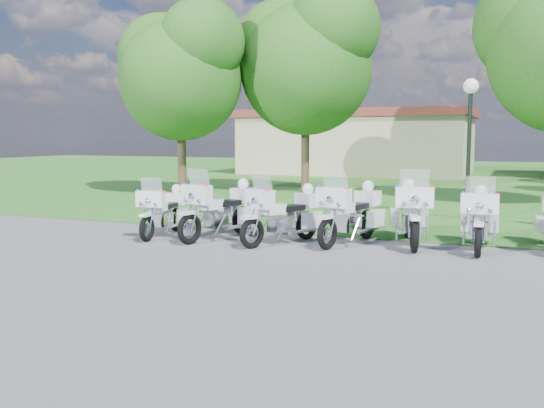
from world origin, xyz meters
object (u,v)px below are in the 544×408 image
at_px(motorcycle_0, 165,211).
at_px(motorcycle_2, 285,214).
at_px(motorcycle_3, 351,212).
at_px(motorcycle_4, 411,212).
at_px(lamp_post, 470,113).
at_px(motorcycle_5, 480,218).
at_px(motorcycle_1, 221,209).

bearing_deg(motorcycle_0, motorcycle_2, 176.66).
relative_size(motorcycle_0, motorcycle_2, 0.98).
bearing_deg(motorcycle_0, motorcycle_3, -176.77).
distance_m(motorcycle_4, lamp_post, 5.42).
xyz_separation_m(motorcycle_3, motorcycle_5, (2.75, 0.32, -0.03)).
height_order(motorcycle_1, motorcycle_5, motorcycle_1).
xyz_separation_m(motorcycle_4, lamp_post, (0.82, 4.81, 2.36)).
bearing_deg(lamp_post, motorcycle_2, -121.07).
height_order(motorcycle_0, motorcycle_5, motorcycle_5).
bearing_deg(motorcycle_5, motorcycle_1, 6.11).
xyz_separation_m(motorcycle_2, motorcycle_5, (4.15, 0.91, 0.00)).
bearing_deg(motorcycle_5, motorcycle_0, 5.67).
xyz_separation_m(motorcycle_0, lamp_post, (6.60, 5.93, 2.47)).
distance_m(motorcycle_1, motorcycle_3, 3.08).
height_order(motorcycle_0, motorcycle_2, motorcycle_2).
xyz_separation_m(motorcycle_0, motorcycle_3, (4.51, 0.74, 0.09)).
relative_size(motorcycle_4, lamp_post, 0.63).
bearing_deg(motorcycle_2, motorcycle_5, -143.58).
distance_m(motorcycle_0, motorcycle_1, 1.49).
relative_size(motorcycle_2, motorcycle_5, 0.93).
bearing_deg(motorcycle_0, motorcycle_5, -177.80).
bearing_deg(lamp_post, motorcycle_1, -131.60).
xyz_separation_m(motorcycle_0, motorcycle_2, (3.11, 0.15, 0.06)).
relative_size(motorcycle_3, lamp_post, 0.60).
relative_size(motorcycle_2, lamp_post, 0.55).
height_order(motorcycle_0, motorcycle_3, motorcycle_3).
relative_size(motorcycle_0, lamp_post, 0.54).
bearing_deg(lamp_post, motorcycle_4, -99.70).
xyz_separation_m(motorcycle_4, motorcycle_5, (1.49, -0.07, -0.05)).
distance_m(motorcycle_3, motorcycle_5, 2.77).
bearing_deg(motorcycle_4, lamp_post, -113.85).
bearing_deg(motorcycle_3, lamp_post, -97.97).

